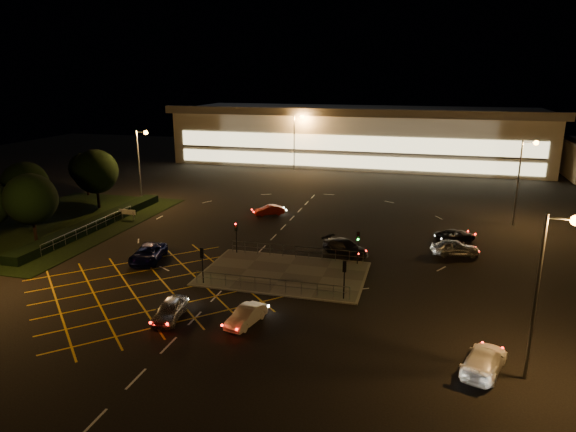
% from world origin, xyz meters
% --- Properties ---
extents(ground, '(180.00, 180.00, 0.00)m').
position_xyz_m(ground, '(0.00, 0.00, 0.00)').
color(ground, black).
rests_on(ground, ground).
extents(pedestrian_island, '(14.00, 9.00, 0.12)m').
position_xyz_m(pedestrian_island, '(2.00, -2.00, 0.06)').
color(pedestrian_island, '#4C4944').
rests_on(pedestrian_island, ground).
extents(grass_verge, '(18.00, 30.00, 0.08)m').
position_xyz_m(grass_verge, '(-28.00, 6.00, 0.04)').
color(grass_verge, black).
rests_on(grass_verge, ground).
extents(hedge, '(2.00, 26.00, 1.00)m').
position_xyz_m(hedge, '(-23.00, 6.00, 0.50)').
color(hedge, black).
rests_on(hedge, ground).
extents(supermarket, '(72.00, 26.50, 10.50)m').
position_xyz_m(supermarket, '(0.00, 61.95, 5.31)').
color(supermarket, beige).
rests_on(supermarket, ground).
extents(streetlight_se, '(1.78, 0.56, 10.03)m').
position_xyz_m(streetlight_se, '(20.44, -14.00, 6.56)').
color(streetlight_se, slate).
rests_on(streetlight_se, ground).
extents(streetlight_nw, '(1.78, 0.56, 10.03)m').
position_xyz_m(streetlight_nw, '(-23.56, 18.00, 6.56)').
color(streetlight_nw, slate).
rests_on(streetlight_nw, ground).
extents(streetlight_ne, '(1.78, 0.56, 10.03)m').
position_xyz_m(streetlight_ne, '(24.44, 20.00, 6.56)').
color(streetlight_ne, slate).
rests_on(streetlight_ne, ground).
extents(streetlight_far_left, '(1.78, 0.56, 10.03)m').
position_xyz_m(streetlight_far_left, '(-9.56, 48.00, 6.56)').
color(streetlight_far_left, slate).
rests_on(streetlight_far_left, ground).
extents(streetlight_far_right, '(1.78, 0.56, 10.03)m').
position_xyz_m(streetlight_far_right, '(30.44, 50.00, 6.56)').
color(streetlight_far_right, slate).
rests_on(streetlight_far_right, ground).
extents(signal_sw, '(0.28, 0.30, 3.15)m').
position_xyz_m(signal_sw, '(-4.00, -5.99, 2.37)').
color(signal_sw, black).
rests_on(signal_sw, pedestrian_island).
extents(signal_se, '(0.28, 0.30, 3.15)m').
position_xyz_m(signal_se, '(8.00, -5.99, 2.37)').
color(signal_se, black).
rests_on(signal_se, pedestrian_island).
extents(signal_nw, '(0.28, 0.30, 3.15)m').
position_xyz_m(signal_nw, '(-4.00, 1.99, 2.37)').
color(signal_nw, black).
rests_on(signal_nw, pedestrian_island).
extents(signal_ne, '(0.28, 0.30, 3.15)m').
position_xyz_m(signal_ne, '(8.00, 1.99, 2.37)').
color(signal_ne, black).
rests_on(signal_ne, pedestrian_island).
extents(tree_b, '(5.40, 5.40, 7.35)m').
position_xyz_m(tree_b, '(-32.00, 6.00, 4.64)').
color(tree_b, black).
rests_on(tree_b, ground).
extents(tree_c, '(5.76, 5.76, 7.84)m').
position_xyz_m(tree_c, '(-28.00, 14.00, 4.95)').
color(tree_c, black).
rests_on(tree_c, ground).
extents(tree_d, '(4.68, 4.68, 6.37)m').
position_xyz_m(tree_d, '(-34.00, 20.00, 4.02)').
color(tree_d, black).
rests_on(tree_d, ground).
extents(tree_e, '(5.40, 5.40, 7.35)m').
position_xyz_m(tree_e, '(-26.00, 0.00, 4.64)').
color(tree_e, black).
rests_on(tree_e, ground).
extents(car_near_silver, '(2.19, 4.38, 1.43)m').
position_xyz_m(car_near_silver, '(-3.69, -12.53, 0.72)').
color(car_near_silver, silver).
rests_on(car_near_silver, ground).
extents(car_queue_white, '(2.19, 4.07, 1.27)m').
position_xyz_m(car_queue_white, '(1.94, -11.84, 0.64)').
color(car_queue_white, silver).
rests_on(car_queue_white, ground).
extents(car_left_blue, '(3.49, 5.76, 1.49)m').
position_xyz_m(car_left_blue, '(-11.42, -2.14, 0.75)').
color(car_left_blue, '#0A0F41').
rests_on(car_left_blue, ground).
extents(car_far_dkgrey, '(5.28, 4.24, 1.43)m').
position_xyz_m(car_far_dkgrey, '(6.43, 4.69, 0.72)').
color(car_far_dkgrey, black).
rests_on(car_far_dkgrey, ground).
extents(car_right_silver, '(4.88, 2.66, 1.57)m').
position_xyz_m(car_right_silver, '(16.90, 7.06, 0.79)').
color(car_right_silver, '#999DA0').
rests_on(car_right_silver, ground).
extents(car_circ_red, '(3.88, 3.05, 1.23)m').
position_xyz_m(car_circ_red, '(-5.19, 16.71, 0.62)').
color(car_circ_red, maroon).
rests_on(car_circ_red, ground).
extents(car_east_grey, '(4.85, 4.22, 1.24)m').
position_xyz_m(car_east_grey, '(17.12, 11.93, 0.62)').
color(car_east_grey, black).
rests_on(car_east_grey, ground).
extents(car_approach_white, '(3.44, 5.28, 1.42)m').
position_xyz_m(car_approach_white, '(17.72, -13.79, 0.71)').
color(car_approach_white, white).
rests_on(car_approach_white, ground).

